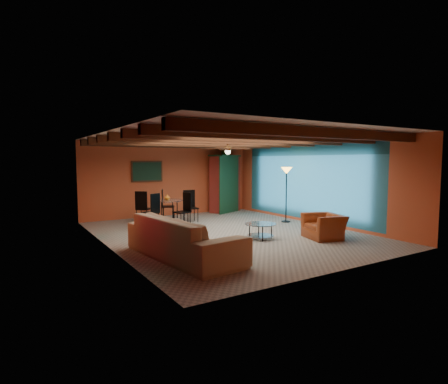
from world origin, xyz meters
TOP-DOWN VIEW (x-y plane):
  - room at (0.00, 0.11)m, footprint 6.52×8.01m
  - sofa at (-2.13, -1.63)m, footprint 1.53×3.11m
  - armchair at (1.81, -1.86)m, footprint 1.08×1.17m
  - coffee_table at (0.35, -1.04)m, footprint 1.02×1.02m
  - dining_table at (-0.82, 2.36)m, footprint 2.28×2.28m
  - armoire at (2.20, 3.70)m, footprint 1.39×1.06m
  - floor_lamp at (2.65, 0.58)m, footprint 0.40×0.40m
  - ceiling_fan at (0.00, 0.00)m, footprint 1.50×1.50m
  - painting at (-0.90, 3.96)m, footprint 1.05×0.03m
  - potted_plant at (2.20, 3.70)m, footprint 0.50×0.45m
  - vase at (-0.82, 2.36)m, footprint 0.23×0.23m

SIDE VIEW (x-z plane):
  - coffee_table at x=0.35m, z-range 0.00..0.42m
  - armchair at x=1.81m, z-range 0.00..0.64m
  - sofa at x=-2.13m, z-range 0.00..0.87m
  - dining_table at x=-0.82m, z-range 0.00..1.06m
  - floor_lamp at x=2.65m, z-range 0.00..1.83m
  - armoire at x=2.20m, z-range 0.00..2.19m
  - vase at x=-0.82m, z-range 1.06..1.25m
  - painting at x=-0.90m, z-range 1.32..1.97m
  - ceiling_fan at x=0.00m, z-range 2.14..2.58m
  - room at x=0.00m, z-range 1.01..3.72m
  - potted_plant at x=2.20m, z-range 2.19..2.68m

